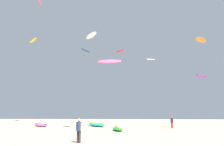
{
  "coord_description": "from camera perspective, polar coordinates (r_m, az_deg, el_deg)",
  "views": [
    {
      "loc": [
        2.32,
        -14.06,
        2.3
      ],
      "look_at": [
        0.0,
        19.27,
        7.91
      ],
      "focal_mm": 37.12,
      "sensor_mm": 36.0,
      "label": 1
    }
  ],
  "objects": [
    {
      "name": "person_foreground",
      "position": [
        18.09,
        -8.15,
        -13.4
      ],
      "size": [
        0.52,
        0.41,
        1.79
      ],
      "rotation": [
        0.0,
        0.0,
        1.01
      ],
      "color": "#2D2D33",
      "rests_on": "ground"
    },
    {
      "name": "person_midground",
      "position": [
        34.44,
        14.5,
        -11.47
      ],
      "size": [
        0.46,
        0.37,
        1.63
      ],
      "rotation": [
        0.0,
        0.0,
        5.32
      ],
      "color": "#B21E23",
      "rests_on": "ground"
    },
    {
      "name": "kite_grounded_near",
      "position": [
        37.42,
        -3.79,
        -12.59
      ],
      "size": [
        3.97,
        4.91,
        0.59
      ],
      "color": "#19B29E",
      "rests_on": "ground"
    },
    {
      "name": "kite_grounded_mid",
      "position": [
        29.38,
        1.39,
        -13.55
      ],
      "size": [
        1.81,
        4.22,
        0.52
      ],
      "color": "green",
      "rests_on": "ground"
    },
    {
      "name": "kite_grounded_far",
      "position": [
        38.78,
        -17.14,
        -12.17
      ],
      "size": [
        3.72,
        3.61,
        0.48
      ],
      "color": "#E5598C",
      "rests_on": "ground"
    },
    {
      "name": "kite_aloft_0",
      "position": [
        52.58,
        21.25,
        -0.78
      ],
      "size": [
        3.84,
        3.55,
        0.65
      ],
      "color": "purple"
    },
    {
      "name": "kite_aloft_1",
      "position": [
        32.76,
        -5.17,
        9.17
      ],
      "size": [
        2.45,
        3.36,
        0.35
      ],
      "color": "white"
    },
    {
      "name": "kite_aloft_2",
      "position": [
        34.2,
        21.05,
        7.62
      ],
      "size": [
        2.4,
        2.48,
        0.56
      ],
      "color": "orange"
    },
    {
      "name": "kite_aloft_3",
      "position": [
        53.88,
        9.52,
        3.32
      ],
      "size": [
        2.29,
        1.32,
        0.43
      ],
      "color": "white"
    },
    {
      "name": "kite_aloft_4",
      "position": [
        55.97,
        -18.87,
        7.59
      ],
      "size": [
        3.65,
        4.09,
        0.88
      ],
      "color": "yellow"
    },
    {
      "name": "kite_aloft_5",
      "position": [
        50.33,
        -6.52,
        5.57
      ],
      "size": [
        2.4,
        3.76,
        0.81
      ],
      "color": "#2D2D33"
    },
    {
      "name": "kite_aloft_6",
      "position": [
        40.25,
        1.96,
        5.44
      ],
      "size": [
        1.97,
        2.36,
        0.35
      ],
      "color": "red"
    },
    {
      "name": "kite_aloft_7",
      "position": [
        56.88,
        -17.31,
        16.31
      ],
      "size": [
        1.4,
        2.86,
        0.51
      ],
      "color": "#E5598C"
    },
    {
      "name": "kite_aloft_9",
      "position": [
        36.21,
        -0.68,
        2.87
      ],
      "size": [
        3.85,
        1.27,
        0.96
      ],
      "color": "#E5598C"
    }
  ]
}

